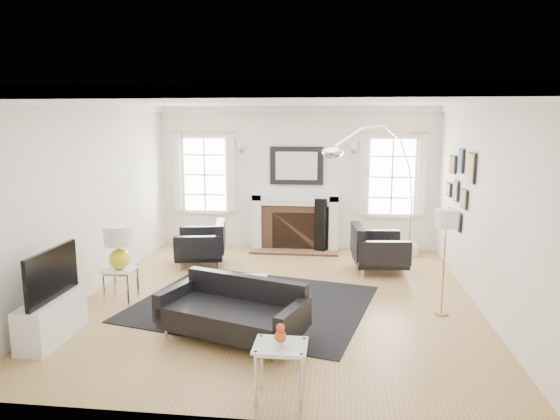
# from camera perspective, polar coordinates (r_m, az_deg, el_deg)

# --- Properties ---
(floor) EXTENTS (6.00, 6.00, 0.00)m
(floor) POSITION_cam_1_polar(r_m,az_deg,el_deg) (7.31, -0.12, -9.97)
(floor) COLOR #9D7641
(floor) RESTS_ON ground
(back_wall) EXTENTS (5.50, 0.04, 2.80)m
(back_wall) POSITION_cam_1_polar(r_m,az_deg,el_deg) (9.91, 1.91, 3.67)
(back_wall) COLOR silver
(back_wall) RESTS_ON floor
(front_wall) EXTENTS (5.50, 0.04, 2.80)m
(front_wall) POSITION_cam_1_polar(r_m,az_deg,el_deg) (4.05, -5.12, -5.77)
(front_wall) COLOR silver
(front_wall) RESTS_ON floor
(left_wall) EXTENTS (0.04, 6.00, 2.80)m
(left_wall) POSITION_cam_1_polar(r_m,az_deg,el_deg) (7.77, -20.72, 1.24)
(left_wall) COLOR silver
(left_wall) RESTS_ON floor
(right_wall) EXTENTS (0.04, 6.00, 2.80)m
(right_wall) POSITION_cam_1_polar(r_m,az_deg,el_deg) (7.17, 22.26, 0.46)
(right_wall) COLOR silver
(right_wall) RESTS_ON floor
(ceiling) EXTENTS (5.50, 6.00, 0.02)m
(ceiling) POSITION_cam_1_polar(r_m,az_deg,el_deg) (6.87, -0.13, 12.54)
(ceiling) COLOR white
(ceiling) RESTS_ON back_wall
(crown_molding) EXTENTS (5.50, 6.00, 0.12)m
(crown_molding) POSITION_cam_1_polar(r_m,az_deg,el_deg) (6.87, -0.13, 12.04)
(crown_molding) COLOR white
(crown_molding) RESTS_ON back_wall
(fireplace) EXTENTS (1.70, 0.69, 1.11)m
(fireplace) POSITION_cam_1_polar(r_m,az_deg,el_deg) (9.84, 1.78, -1.44)
(fireplace) COLOR white
(fireplace) RESTS_ON floor
(mantel_mirror) EXTENTS (1.05, 0.07, 0.75)m
(mantel_mirror) POSITION_cam_1_polar(r_m,az_deg,el_deg) (9.84, 1.90, 5.08)
(mantel_mirror) COLOR black
(mantel_mirror) RESTS_ON back_wall
(window_left) EXTENTS (1.24, 0.15, 1.62)m
(window_left) POSITION_cam_1_polar(r_m,az_deg,el_deg) (10.17, -8.58, 4.06)
(window_left) COLOR white
(window_left) RESTS_ON back_wall
(window_right) EXTENTS (1.24, 0.15, 1.62)m
(window_right) POSITION_cam_1_polar(r_m,az_deg,el_deg) (9.87, 12.67, 3.75)
(window_right) COLOR white
(window_right) RESTS_ON back_wall
(gallery_wall) EXTENTS (0.04, 1.73, 1.29)m
(gallery_wall) POSITION_cam_1_polar(r_m,az_deg,el_deg) (8.39, 19.76, 2.83)
(gallery_wall) COLOR black
(gallery_wall) RESTS_ON right_wall
(tv_unit) EXTENTS (0.35, 1.00, 1.09)m
(tv_unit) POSITION_cam_1_polar(r_m,az_deg,el_deg) (6.44, -24.63, -10.63)
(tv_unit) COLOR white
(tv_unit) RESTS_ON floor
(area_rug) EXTENTS (3.57, 3.19, 0.01)m
(area_rug) POSITION_cam_1_polar(r_m,az_deg,el_deg) (7.09, -3.11, -10.59)
(area_rug) COLOR black
(area_rug) RESTS_ON floor
(sofa) EXTENTS (1.86, 1.29, 0.55)m
(sofa) POSITION_cam_1_polar(r_m,az_deg,el_deg) (5.98, -5.24, -11.57)
(sofa) COLOR black
(sofa) RESTS_ON floor
(armchair_left) EXTENTS (0.98, 1.06, 0.63)m
(armchair_left) POSITION_cam_1_polar(r_m,az_deg,el_deg) (8.98, -8.71, -3.94)
(armchair_left) COLOR black
(armchair_left) RESTS_ON floor
(armchair_right) EXTENTS (0.96, 1.04, 0.65)m
(armchair_right) POSITION_cam_1_polar(r_m,az_deg,el_deg) (8.60, 10.91, -4.54)
(armchair_right) COLOR black
(armchair_right) RESTS_ON floor
(coffee_table) EXTENTS (0.84, 0.84, 0.37)m
(coffee_table) POSITION_cam_1_polar(r_m,az_deg,el_deg) (6.82, -5.45, -8.47)
(coffee_table) COLOR silver
(coffee_table) RESTS_ON floor
(side_table_left) EXTENTS (0.43, 0.43, 0.47)m
(side_table_left) POSITION_cam_1_polar(r_m,az_deg,el_deg) (7.41, -17.78, -7.17)
(side_table_left) COLOR silver
(side_table_left) RESTS_ON floor
(nesting_table) EXTENTS (0.48, 0.40, 0.53)m
(nesting_table) POSITION_cam_1_polar(r_m,az_deg,el_deg) (4.68, 0.06, -16.41)
(nesting_table) COLOR silver
(nesting_table) RESTS_ON floor
(gourd_lamp) EXTENTS (0.39, 0.39, 0.62)m
(gourd_lamp) POSITION_cam_1_polar(r_m,az_deg,el_deg) (7.29, -17.97, -3.74)
(gourd_lamp) COLOR yellow
(gourd_lamp) RESTS_ON side_table_left
(orange_vase) EXTENTS (0.11, 0.11, 0.18)m
(orange_vase) POSITION_cam_1_polar(r_m,az_deg,el_deg) (4.59, 0.06, -14.01)
(orange_vase) COLOR #C13E18
(orange_vase) RESTS_ON nesting_table
(arc_floor_lamp) EXTENTS (1.80, 1.66, 2.54)m
(arc_floor_lamp) POSITION_cam_1_polar(r_m,az_deg,el_deg) (8.93, 10.76, 2.63)
(arc_floor_lamp) COLOR silver
(arc_floor_lamp) RESTS_ON floor
(stick_floor_lamp) EXTENTS (0.28, 0.28, 1.40)m
(stick_floor_lamp) POSITION_cam_1_polar(r_m,az_deg,el_deg) (6.71, 18.49, -1.52)
(stick_floor_lamp) COLOR #C48144
(stick_floor_lamp) RESTS_ON floor
(speaker_tower) EXTENTS (0.28, 0.28, 1.05)m
(speaker_tower) POSITION_cam_1_polar(r_m,az_deg,el_deg) (9.67, 4.78, -1.76)
(speaker_tower) COLOR black
(speaker_tower) RESTS_ON floor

